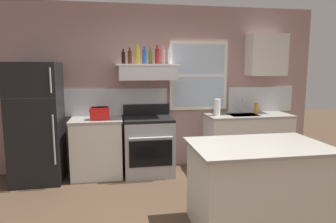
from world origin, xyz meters
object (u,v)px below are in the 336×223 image
at_px(bottle_clear_tall, 170,56).
at_px(bottle_brown_stout, 130,57).
at_px(stove_range, 148,145).
at_px(bottle_olive_oil_square, 151,57).
at_px(refrigerator, 37,123).
at_px(kitchen_island, 257,186).
at_px(bottle_champagne_gold_foil, 137,56).
at_px(bottle_blue_liqueur, 144,57).
at_px(bottle_rose_pink, 163,56).
at_px(toaster, 100,113).
at_px(dish_soap_bottle, 256,108).
at_px(bottle_balsamic_dark, 123,58).
at_px(paper_towel_roll, 217,107).
at_px(bottle_red_label_wine, 157,56).

bearing_deg(bottle_clear_tall, bottle_brown_stout, -178.28).
relative_size(stove_range, bottle_olive_oil_square, 4.16).
height_order(refrigerator, kitchen_island, refrigerator).
bearing_deg(bottle_champagne_gold_foil, bottle_blue_liqueur, -42.47).
distance_m(bottle_blue_liqueur, bottle_rose_pink, 0.32).
distance_m(stove_range, kitchen_island, 2.06).
distance_m(refrigerator, bottle_rose_pink, 2.15).
xyz_separation_m(bottle_brown_stout, bottle_blue_liqueur, (0.22, -0.02, 0.01)).
height_order(toaster, bottle_clear_tall, bottle_clear_tall).
bearing_deg(bottle_olive_oil_square, dish_soap_bottle, 0.33).
bearing_deg(bottle_brown_stout, toaster, -168.92).
xyz_separation_m(bottle_balsamic_dark, paper_towel_roll, (1.51, -0.11, -0.80)).
bearing_deg(bottle_olive_oil_square, kitchen_island, -65.69).
distance_m(bottle_brown_stout, dish_soap_bottle, 2.31).
distance_m(refrigerator, bottle_balsamic_dark, 1.62).
bearing_deg(stove_range, bottle_clear_tall, 11.79).
height_order(refrigerator, dish_soap_bottle, refrigerator).
height_order(stove_range, bottle_brown_stout, bottle_brown_stout).
relative_size(stove_range, bottle_blue_liqueur, 4.09).
height_order(refrigerator, bottle_champagne_gold_foil, bottle_champagne_gold_foil).
xyz_separation_m(bottle_blue_liqueur, bottle_rose_pink, (0.30, 0.11, 0.01)).
xyz_separation_m(toaster, bottle_red_label_wine, (0.90, 0.12, 0.86)).
xyz_separation_m(refrigerator, bottle_balsamic_dark, (1.29, 0.18, 0.96)).
relative_size(bottle_rose_pink, paper_towel_roll, 1.05).
distance_m(bottle_brown_stout, bottle_blue_liqueur, 0.22).
distance_m(refrigerator, bottle_clear_tall, 2.24).
xyz_separation_m(bottle_brown_stout, kitchen_island, (1.21, -1.89, -1.39)).
height_order(bottle_brown_stout, bottle_blue_liqueur, bottle_blue_liqueur).
bearing_deg(bottle_clear_tall, stove_range, -168.21).
bearing_deg(bottle_olive_oil_square, toaster, -168.44).
xyz_separation_m(bottle_blue_liqueur, paper_towel_roll, (1.19, -0.00, -0.81)).
distance_m(toaster, bottle_rose_pink, 1.33).
height_order(bottle_olive_oil_square, paper_towel_roll, bottle_olive_oil_square).
bearing_deg(stove_range, bottle_balsamic_dark, 157.16).
bearing_deg(refrigerator, bottle_olive_oil_square, 5.00).
relative_size(bottle_balsamic_dark, paper_towel_roll, 0.87).
distance_m(bottle_blue_liqueur, bottle_olive_oil_square, 0.14).
xyz_separation_m(bottle_olive_oil_square, kitchen_island, (0.89, -1.96, -1.40)).
height_order(bottle_olive_oil_square, bottle_clear_tall, bottle_clear_tall).
bearing_deg(stove_range, bottle_rose_pink, 29.05).
bearing_deg(bottle_red_label_wine, bottle_champagne_gold_foil, 170.84).
relative_size(bottle_olive_oil_square, kitchen_island, 0.19).
bearing_deg(dish_soap_bottle, bottle_red_label_wine, -178.15).
distance_m(bottle_champagne_gold_foil, bottle_blue_liqueur, 0.14).
distance_m(bottle_champagne_gold_foil, bottle_red_label_wine, 0.31).
height_order(stove_range, bottle_balsamic_dark, bottle_balsamic_dark).
relative_size(bottle_champagne_gold_foil, bottle_clear_tall, 1.02).
bearing_deg(stove_range, bottle_blue_liqueur, 138.60).
distance_m(bottle_balsamic_dark, bottle_blue_liqueur, 0.34).
bearing_deg(bottle_blue_liqueur, dish_soap_bottle, 2.94).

